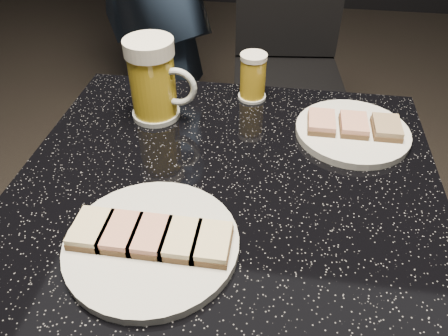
{
  "coord_description": "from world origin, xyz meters",
  "views": [
    {
      "loc": [
        0.08,
        -0.5,
        1.23
      ],
      "look_at": [
        0.0,
        0.0,
        0.8
      ],
      "focal_mm": 35.0,
      "sensor_mm": 36.0,
      "label": 1
    }
  ],
  "objects": [
    {
      "name": "plate_large",
      "position": [
        -0.08,
        -0.13,
        0.76
      ],
      "size": [
        0.24,
        0.24,
        0.01
      ],
      "primitive_type": "cylinder",
      "color": "silver",
      "rests_on": "table"
    },
    {
      "name": "plate_small",
      "position": [
        0.21,
        0.19,
        0.76
      ],
      "size": [
        0.21,
        0.21,
        0.01
      ],
      "primitive_type": "cylinder",
      "color": "white",
      "rests_on": "table"
    },
    {
      "name": "table",
      "position": [
        0.0,
        0.0,
        0.51
      ],
      "size": [
        0.7,
        0.7,
        0.75
      ],
      "color": "black",
      "rests_on": "floor"
    },
    {
      "name": "beer_mug",
      "position": [
        -0.16,
        0.2,
        0.83
      ],
      "size": [
        0.13,
        0.09,
        0.16
      ],
      "color": "silver",
      "rests_on": "table"
    },
    {
      "name": "beer_tumbler",
      "position": [
        0.02,
        0.3,
        0.8
      ],
      "size": [
        0.06,
        0.06,
        0.1
      ],
      "color": "silver",
      "rests_on": "table"
    },
    {
      "name": "chair",
      "position": [
        0.09,
        0.98,
        0.5
      ],
      "size": [
        0.43,
        0.43,
        0.86
      ],
      "color": "black",
      "rests_on": "floor"
    },
    {
      "name": "canapes_on_plate_large",
      "position": [
        -0.08,
        -0.13,
        0.77
      ],
      "size": [
        0.22,
        0.07,
        0.02
      ],
      "color": "#4C3521",
      "rests_on": "plate_large"
    },
    {
      "name": "canapes_on_plate_small",
      "position": [
        0.21,
        0.19,
        0.77
      ],
      "size": [
        0.17,
        0.07,
        0.02
      ],
      "color": "#4C3521",
      "rests_on": "plate_small"
    }
  ]
}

